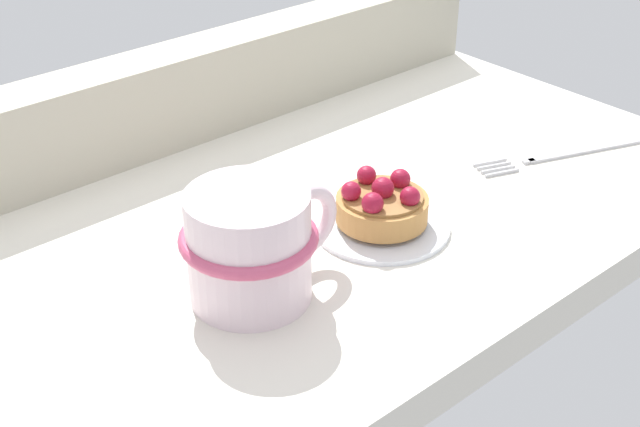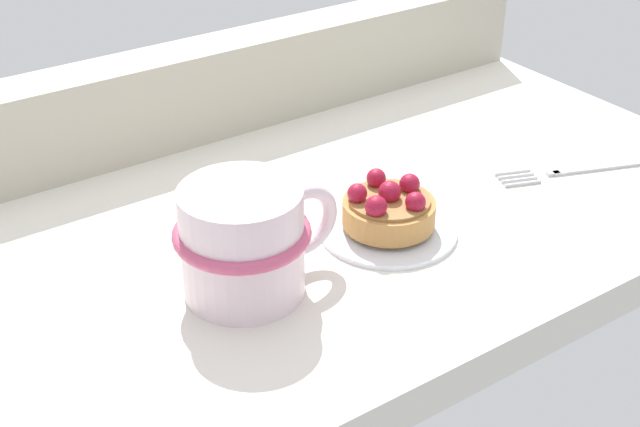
# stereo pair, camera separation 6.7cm
# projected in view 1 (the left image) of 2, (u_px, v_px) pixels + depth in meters

# --- Properties ---
(ground_plane) EXTENTS (0.76, 0.44, 0.03)m
(ground_plane) POSITION_uv_depth(u_px,v_px,m) (312.00, 226.00, 0.77)
(ground_plane) COLOR silver
(window_rail_back) EXTENTS (0.74, 0.05, 0.09)m
(window_rail_back) POSITION_uv_depth(u_px,v_px,m) (182.00, 93.00, 0.86)
(window_rail_back) COLOR #B2AD99
(window_rail_back) RESTS_ON ground_plane
(dessert_plate) EXTENTS (0.11, 0.11, 0.01)m
(dessert_plate) POSITION_uv_depth(u_px,v_px,m) (381.00, 224.00, 0.73)
(dessert_plate) COLOR silver
(dessert_plate) RESTS_ON ground_plane
(raspberry_tart) EXTENTS (0.08, 0.08, 0.04)m
(raspberry_tart) POSITION_uv_depth(u_px,v_px,m) (382.00, 204.00, 0.72)
(raspberry_tart) COLOR #B77F42
(raspberry_tart) RESTS_ON dessert_plate
(coffee_mug) EXTENTS (0.13, 0.10, 0.09)m
(coffee_mug) POSITION_uv_depth(u_px,v_px,m) (252.00, 245.00, 0.63)
(coffee_mug) COLOR silver
(coffee_mug) RESTS_ON ground_plane
(dessert_fork) EXTENTS (0.17, 0.08, 0.01)m
(dessert_fork) POSITION_uv_depth(u_px,v_px,m) (559.00, 155.00, 0.84)
(dessert_fork) COLOR #B7B7BC
(dessert_fork) RESTS_ON ground_plane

